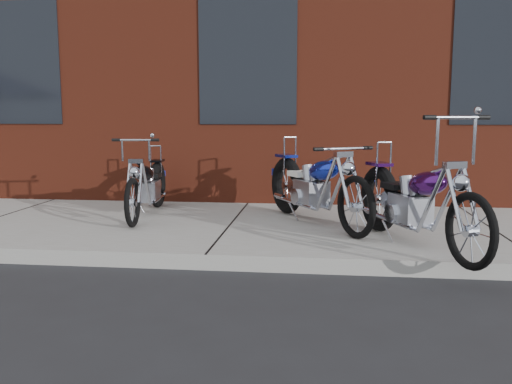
# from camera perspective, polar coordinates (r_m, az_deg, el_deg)

# --- Properties ---
(ground) EXTENTS (120.00, 120.00, 0.00)m
(ground) POSITION_cam_1_polar(r_m,az_deg,el_deg) (5.09, -5.33, -8.22)
(ground) COLOR #232326
(ground) RESTS_ON ground
(sidewalk) EXTENTS (22.00, 3.00, 0.15)m
(sidewalk) POSITION_cam_1_polar(r_m,az_deg,el_deg) (6.50, -2.59, -3.93)
(sidewalk) COLOR gray
(sidewalk) RESTS_ON ground
(building_brick) EXTENTS (22.00, 10.00, 8.00)m
(building_brick) POSITION_cam_1_polar(r_m,az_deg,el_deg) (13.08, 2.16, 19.40)
(building_brick) COLOR maroon
(building_brick) RESTS_ON ground
(chopper_purple) EXTENTS (0.96, 2.16, 1.28)m
(chopper_purple) POSITION_cam_1_polar(r_m,az_deg,el_deg) (5.50, 16.39, -1.31)
(chopper_purple) COLOR black
(chopper_purple) RESTS_ON sidewalk
(chopper_blue) EXTENTS (1.25, 2.05, 1.00)m
(chopper_blue) POSITION_cam_1_polar(r_m,az_deg,el_deg) (6.43, 6.22, 0.32)
(chopper_blue) COLOR black
(chopper_blue) RESTS_ON sidewalk
(chopper_third) EXTENTS (0.48, 1.99, 1.01)m
(chopper_third) POSITION_cam_1_polar(r_m,az_deg,el_deg) (7.06, -11.38, 0.44)
(chopper_third) COLOR black
(chopper_third) RESTS_ON sidewalk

